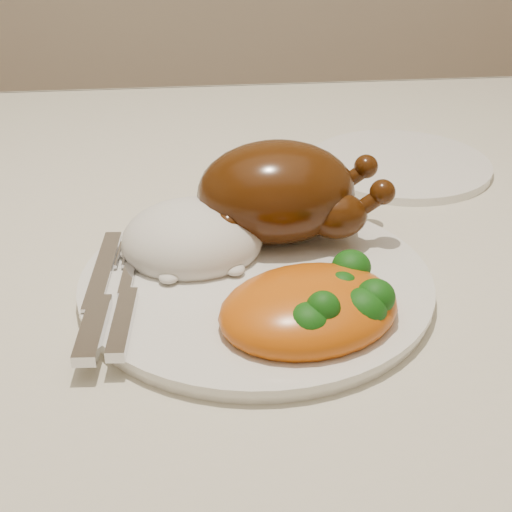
{
  "coord_description": "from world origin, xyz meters",
  "views": [
    {
      "loc": [
        -0.02,
        -0.62,
        1.1
      ],
      "look_at": [
        0.03,
        -0.1,
        0.8
      ],
      "focal_mm": 50.0,
      "sensor_mm": 36.0,
      "label": 1
    }
  ],
  "objects": [
    {
      "name": "side_plate",
      "position": [
        0.23,
        0.15,
        0.77
      ],
      "size": [
        0.27,
        0.27,
        0.01
      ],
      "primitive_type": "cylinder",
      "rotation": [
        0.0,
        0.0,
        0.29
      ],
      "color": "white",
      "rests_on": "tablecloth"
    },
    {
      "name": "rice_mound",
      "position": [
        -0.02,
        -0.05,
        0.79
      ],
      "size": [
        0.14,
        0.13,
        0.07
      ],
      "rotation": [
        0.0,
        0.0,
        0.13
      ],
      "color": "silver",
      "rests_on": "dinner_plate"
    },
    {
      "name": "mac_and_cheese",
      "position": [
        0.08,
        -0.17,
        0.79
      ],
      "size": [
        0.17,
        0.15,
        0.06
      ],
      "rotation": [
        0.0,
        0.0,
        0.29
      ],
      "color": "#CD5B0D",
      "rests_on": "dinner_plate"
    },
    {
      "name": "tablecloth",
      "position": [
        0.0,
        0.0,
        0.74
      ],
      "size": [
        1.73,
        1.03,
        0.18
      ],
      "color": "beige",
      "rests_on": "dining_table"
    },
    {
      "name": "roast_chicken",
      "position": [
        0.06,
        -0.03,
        0.82
      ],
      "size": [
        0.18,
        0.11,
        0.09
      ],
      "rotation": [
        0.0,
        0.0,
        0.01
      ],
      "color": "#452007",
      "rests_on": "dinner_plate"
    },
    {
      "name": "dinner_plate",
      "position": [
        0.03,
        -0.1,
        0.77
      ],
      "size": [
        0.31,
        0.31,
        0.01
      ],
      "primitive_type": "cylinder",
      "rotation": [
        0.0,
        0.0,
        -0.07
      ],
      "color": "white",
      "rests_on": "tablecloth"
    },
    {
      "name": "dining_table",
      "position": [
        0.0,
        0.0,
        0.67
      ],
      "size": [
        1.6,
        0.9,
        0.76
      ],
      "color": "brown",
      "rests_on": "floor"
    },
    {
      "name": "cutlery",
      "position": [
        -0.09,
        -0.14,
        0.79
      ],
      "size": [
        0.04,
        0.2,
        0.01
      ],
      "rotation": [
        0.0,
        0.0,
        -0.07
      ],
      "color": "silver",
      "rests_on": "dinner_plate"
    }
  ]
}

